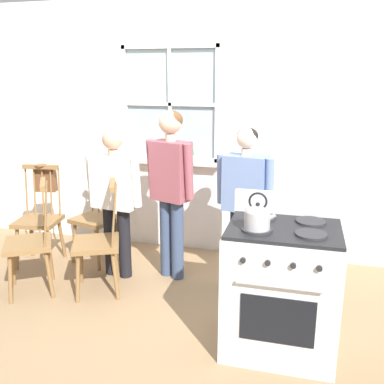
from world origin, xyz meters
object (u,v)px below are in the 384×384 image
at_px(chair_by_window, 39,220).
at_px(kettle, 257,216).
at_px(handbag, 45,179).
at_px(person_teen_center, 171,179).
at_px(chair_center_cluster, 97,218).
at_px(person_elderly_left, 115,190).
at_px(stove, 281,286).
at_px(potted_plant, 190,156).
at_px(chair_near_stove, 99,243).
at_px(chair_near_wall, 31,243).
at_px(person_adult_right, 245,194).

distance_m(chair_by_window, kettle, 2.60).
bearing_deg(handbag, person_teen_center, -7.55).
relative_size(chair_center_cluster, person_elderly_left, 0.71).
bearing_deg(person_elderly_left, stove, -16.41).
bearing_deg(stove, kettle, -142.64).
relative_size(person_teen_center, kettle, 6.54).
bearing_deg(potted_plant, person_elderly_left, -123.29).
bearing_deg(chair_near_stove, handbag, -148.87).
bearing_deg(person_elderly_left, chair_near_wall, -131.24).
xyz_separation_m(person_elderly_left, person_adult_right, (1.21, 0.15, 0.01)).
bearing_deg(person_elderly_left, chair_near_stove, -83.75).
xyz_separation_m(chair_center_cluster, person_elderly_left, (0.35, -0.28, 0.40)).
bearing_deg(person_adult_right, potted_plant, 148.80).
distance_m(chair_by_window, chair_near_stove, 0.98).
height_order(chair_center_cluster, stove, stove).
xyz_separation_m(person_elderly_left, stove, (1.61, -0.77, -0.39)).
relative_size(chair_near_wall, stove, 0.94).
bearing_deg(chair_near_wall, person_adult_right, 77.18).
relative_size(chair_center_cluster, person_teen_center, 0.63).
relative_size(chair_near_wall, person_elderly_left, 0.71).
height_order(chair_near_stove, person_teen_center, person_teen_center).
bearing_deg(person_adult_right, handbag, -172.18).
bearing_deg(chair_near_wall, chair_by_window, 175.40).
xyz_separation_m(stove, potted_plant, (-1.09, 1.57, 0.60)).
relative_size(kettle, potted_plant, 1.04).
height_order(person_teen_center, kettle, person_teen_center).
distance_m(person_adult_right, stove, 1.08).
height_order(kettle, potted_plant, potted_plant).
bearing_deg(chair_near_stove, person_adult_right, 88.08).
relative_size(chair_center_cluster, handbag, 3.34).
xyz_separation_m(person_teen_center, kettle, (0.91, -1.01, 0.04)).
bearing_deg(kettle, stove, 37.36).
bearing_deg(stove, person_elderly_left, 154.29).
height_order(chair_by_window, chair_near_wall, same).
relative_size(person_adult_right, handbag, 4.81).
relative_size(chair_by_window, chair_near_wall, 1.00).
relative_size(kettle, handbag, 0.80).
xyz_separation_m(chair_center_cluster, chair_near_stove, (0.33, -0.63, 0.00)).
bearing_deg(person_elderly_left, potted_plant, 66.02).
bearing_deg(person_teen_center, person_elderly_left, -148.61).
height_order(chair_center_cluster, person_adult_right, person_adult_right).
height_order(chair_center_cluster, person_teen_center, person_teen_center).
height_order(person_adult_right, handbag, person_adult_right).
relative_size(chair_center_cluster, potted_plant, 4.32).
height_order(chair_near_wall, handbag, same).
bearing_deg(handbag, chair_near_stove, -34.99).
distance_m(stove, kettle, 0.59).
distance_m(stove, potted_plant, 2.00).
xyz_separation_m(person_teen_center, stove, (1.09, -0.88, -0.51)).
height_order(person_teen_center, person_adult_right, person_teen_center).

